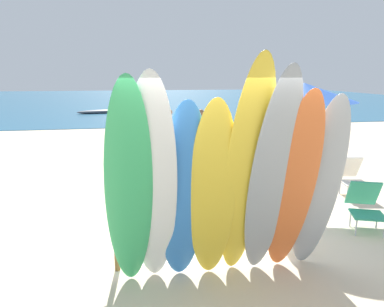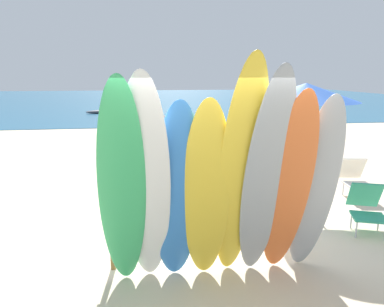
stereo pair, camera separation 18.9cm
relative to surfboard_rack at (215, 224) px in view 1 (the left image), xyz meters
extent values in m
plane|color=beige|center=(0.00, 14.00, -0.55)|extent=(60.00, 60.00, 0.00)
cube|color=#235B7F|center=(0.00, 32.78, -0.54)|extent=(60.00, 40.00, 0.02)
cylinder|color=brown|center=(-1.32, 0.00, -0.21)|extent=(0.07, 0.07, 0.68)
cylinder|color=brown|center=(1.32, 0.00, -0.21)|extent=(0.07, 0.07, 0.68)
cylinder|color=brown|center=(0.00, 0.00, 0.13)|extent=(2.75, 0.06, 0.06)
ellipsoid|color=#38B266|center=(-1.12, -0.61, 0.73)|extent=(0.56, 0.87, 2.56)
ellipsoid|color=white|center=(-0.86, -0.56, 0.75)|extent=(0.60, 0.87, 2.60)
ellipsoid|color=#337AD1|center=(-0.50, -0.47, 0.59)|extent=(0.61, 0.64, 2.29)
ellipsoid|color=yellow|center=(-0.16, -0.51, 0.61)|extent=(0.62, 0.70, 2.32)
ellipsoid|color=yellow|center=(0.21, -0.58, 0.83)|extent=(0.57, 0.90, 2.77)
ellipsoid|color=#999EA3|center=(0.50, -0.63, 0.78)|extent=(0.53, 0.91, 2.66)
ellipsoid|color=orange|center=(0.80, -0.60, 0.65)|extent=(0.59, 0.89, 2.41)
ellipsoid|color=#999EA3|center=(1.16, -0.55, 0.62)|extent=(0.59, 0.80, 2.35)
cylinder|color=brown|center=(2.16, 4.38, -0.18)|extent=(0.11, 0.11, 0.74)
cylinder|color=brown|center=(1.86, 4.41, -0.18)|extent=(0.11, 0.11, 0.74)
cube|color=silver|center=(2.01, 4.39, 0.12)|extent=(0.40, 0.24, 0.18)
cube|color=#2D4CB2|center=(2.01, 4.39, 0.47)|extent=(0.40, 0.23, 0.58)
sphere|color=brown|center=(2.01, 4.39, 0.86)|extent=(0.21, 0.21, 0.21)
cylinder|color=brown|center=(2.26, 4.37, 0.50)|extent=(0.09, 0.09, 0.51)
cylinder|color=brown|center=(1.77, 4.41, 0.50)|extent=(0.09, 0.09, 0.51)
cylinder|color=#9E704C|center=(0.21, 6.19, -0.19)|extent=(0.11, 0.11, 0.73)
cylinder|color=#9E704C|center=(-0.09, 6.26, -0.19)|extent=(0.11, 0.11, 0.73)
cube|color=orange|center=(0.06, 6.22, 0.12)|extent=(0.39, 0.24, 0.18)
cube|color=#2D4CB2|center=(0.06, 6.22, 0.47)|extent=(0.41, 0.27, 0.57)
sphere|color=#9E704C|center=(0.06, 6.22, 0.86)|extent=(0.21, 0.21, 0.21)
cylinder|color=#9E704C|center=(0.30, 6.17, 0.50)|extent=(0.09, 0.09, 0.51)
cylinder|color=#9E704C|center=(-0.18, 6.27, 0.50)|extent=(0.09, 0.09, 0.51)
cylinder|color=#9E704C|center=(1.40, 2.97, -0.16)|extent=(0.12, 0.12, 0.79)
cylinder|color=#9E704C|center=(1.42, 2.64, -0.16)|extent=(0.12, 0.12, 0.79)
cube|color=silver|center=(1.41, 2.80, 0.18)|extent=(0.43, 0.26, 0.19)
cube|color=#B23399|center=(1.41, 2.80, 0.55)|extent=(0.24, 0.43, 0.62)
sphere|color=#9E704C|center=(1.41, 2.80, 0.97)|extent=(0.22, 0.22, 0.22)
cylinder|color=#9E704C|center=(1.39, 3.07, 0.59)|extent=(0.10, 0.10, 0.55)
cylinder|color=#9E704C|center=(1.43, 2.54, 0.59)|extent=(0.10, 0.10, 0.55)
cylinder|color=brown|center=(0.91, 6.34, -0.19)|extent=(0.11, 0.11, 0.72)
cylinder|color=brown|center=(1.20, 6.32, -0.19)|extent=(0.11, 0.11, 0.72)
cube|color=#33A36B|center=(1.05, 6.33, 0.11)|extent=(0.38, 0.24, 0.17)
cube|color=#B23399|center=(1.05, 6.33, 0.45)|extent=(0.38, 0.22, 0.56)
sphere|color=brown|center=(1.05, 6.33, 0.83)|extent=(0.20, 0.20, 0.20)
cylinder|color=brown|center=(0.82, 6.35, 0.48)|extent=(0.09, 0.09, 0.50)
cylinder|color=brown|center=(1.29, 6.32, 0.48)|extent=(0.09, 0.09, 0.50)
cylinder|color=tan|center=(-0.95, 4.31, -0.19)|extent=(0.11, 0.11, 0.72)
cylinder|color=tan|center=(-1.22, 4.18, -0.19)|extent=(0.11, 0.11, 0.72)
cube|color=#B23399|center=(-1.09, 4.24, 0.11)|extent=(0.39, 0.24, 0.17)
cube|color=#2D4CB2|center=(-1.09, 4.24, 0.45)|extent=(0.42, 0.34, 0.57)
sphere|color=tan|center=(-1.09, 4.24, 0.84)|extent=(0.20, 0.20, 0.20)
cylinder|color=tan|center=(-0.87, 4.35, 0.49)|extent=(0.09, 0.09, 0.50)
cylinder|color=tan|center=(-1.30, 4.14, 0.49)|extent=(0.09, 0.09, 0.50)
cylinder|color=#B7B7BC|center=(2.41, 0.38, -0.41)|extent=(0.02, 0.02, 0.28)
cylinder|color=#B7B7BC|center=(2.54, 0.74, -0.41)|extent=(0.02, 0.02, 0.28)
cylinder|color=#B7B7BC|center=(2.93, 0.59, -0.41)|extent=(0.02, 0.02, 0.28)
cube|color=#2D9370|center=(2.67, 0.49, -0.26)|extent=(0.63, 0.60, 0.03)
cube|color=#2D9370|center=(2.80, 0.83, -0.01)|extent=(0.58, 0.46, 0.49)
cylinder|color=#B7B7BC|center=(3.27, 1.94, -0.41)|extent=(0.02, 0.02, 0.28)
cylinder|color=#B7B7BC|center=(3.68, 1.86, -0.41)|extent=(0.02, 0.02, 0.28)
cylinder|color=#B7B7BC|center=(3.33, 2.31, -0.41)|extent=(0.02, 0.02, 0.28)
cylinder|color=#B7B7BC|center=(3.75, 2.24, -0.41)|extent=(0.02, 0.02, 0.28)
cube|color=silver|center=(3.51, 2.09, -0.26)|extent=(0.57, 0.53, 0.03)
cube|color=silver|center=(3.57, 2.44, 0.00)|extent=(0.54, 0.37, 0.50)
cylinder|color=silver|center=(2.23, 2.08, 0.59)|extent=(0.04, 0.04, 2.28)
cone|color=blue|center=(2.23, 2.08, 1.64)|extent=(1.98, 1.98, 0.35)
ellipsoid|color=#4C515B|center=(-2.83, 19.58, -0.43)|extent=(3.41, 1.19, 0.27)
camera|label=1|loc=(-1.07, -4.34, 1.98)|focal=33.13mm
camera|label=2|loc=(-0.88, -4.37, 1.98)|focal=33.13mm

